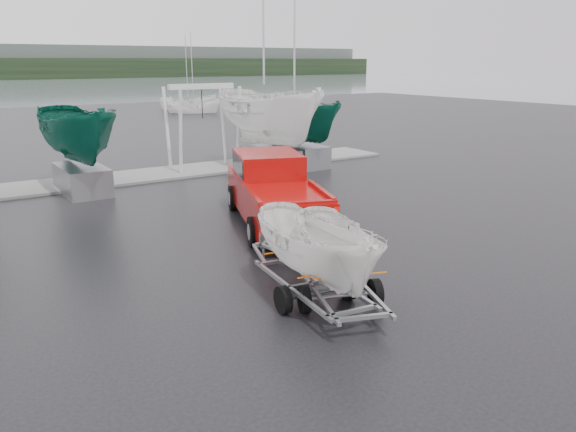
{
  "coord_description": "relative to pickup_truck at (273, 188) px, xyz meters",
  "views": [
    {
      "loc": [
        -6.75,
        -11.86,
        5.16
      ],
      "look_at": [
        1.18,
        0.04,
        1.2
      ],
      "focal_mm": 35.0,
      "sensor_mm": 36.0,
      "label": 1
    }
  ],
  "objects": [
    {
      "name": "ground_plane",
      "position": [
        -2.8,
        -3.37,
        -1.14
      ],
      "size": [
        120.0,
        120.0,
        0.0
      ],
      "primitive_type": "plane",
      "color": "black",
      "rests_on": "ground"
    },
    {
      "name": "moored_boat_3",
      "position": [
        16.05,
        43.01,
        -1.14
      ],
      "size": [
        3.24,
        3.22,
        11.13
      ],
      "rotation": [
        0.0,
        0.0,
        1.08
      ],
      "color": "white",
      "rests_on": "ground"
    },
    {
      "name": "moored_boat_2",
      "position": [
        14.73,
        38.66,
        -1.14
      ],
      "size": [
        2.78,
        2.75,
        10.77
      ],
      "rotation": [
        0.0,
        0.0,
        1.18
      ],
      "color": "white",
      "rests_on": "ground"
    },
    {
      "name": "keelboat_1",
      "position": [
        -4.17,
        7.83,
        2.68
      ],
      "size": [
        2.41,
        3.2,
        7.52
      ],
      "color": "gray",
      "rests_on": "ground"
    },
    {
      "name": "keelboat_2",
      "position": [
        4.64,
        7.63,
        3.48
      ],
      "size": [
        2.9,
        3.2,
        11.09
      ],
      "color": "gray",
      "rests_on": "ground"
    },
    {
      "name": "trailer_hitched",
      "position": [
        -2.38,
        -6.41,
        1.18
      ],
      "size": [
        2.36,
        3.79,
        4.26
      ],
      "rotation": [
        0.0,
        0.0,
        -0.35
      ],
      "color": "gray",
      "rests_on": "ground"
    },
    {
      "name": "trailer_parked",
      "position": [
        -2.76,
        -6.0,
        1.3
      ],
      "size": [
        1.84,
        3.72,
        4.49
      ],
      "rotation": [
        0.0,
        0.0,
        -0.12
      ],
      "color": "gray",
      "rests_on": "ground"
    },
    {
      "name": "keelboat_3",
      "position": [
        6.59,
        7.93,
        2.4
      ],
      "size": [
        2.25,
        3.2,
        10.41
      ],
      "color": "gray",
      "rests_on": "ground"
    },
    {
      "name": "dock",
      "position": [
        -2.8,
        9.63,
        -1.09
      ],
      "size": [
        30.0,
        3.0,
        0.12
      ],
      "primitive_type": "cube",
      "color": "gray",
      "rests_on": "ground"
    },
    {
      "name": "pickup_truck",
      "position": [
        0.0,
        0.0,
        0.0
      ],
      "size": [
        4.38,
        6.96,
        2.19
      ],
      "rotation": [
        0.0,
        0.0,
        -0.35
      ],
      "color": "#950908",
      "rests_on": "ground"
    },
    {
      "name": "boat_hoist",
      "position": [
        2.09,
        9.63,
        1.53
      ],
      "size": [
        3.3,
        2.18,
        4.12
      ],
      "color": "silver",
      "rests_on": "ground"
    }
  ]
}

